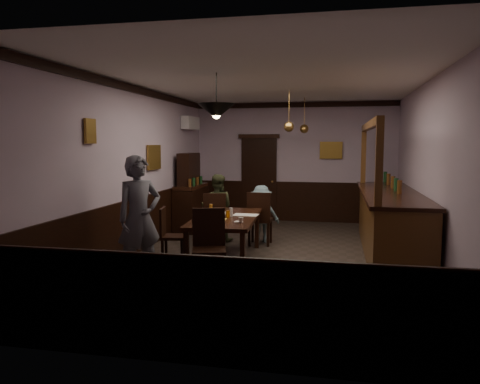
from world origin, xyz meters
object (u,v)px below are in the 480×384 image
(chair_far_right, at_px, (260,216))
(coffee_cup, at_px, (241,220))
(chair_far_left, at_px, (215,216))
(chair_near, at_px, (209,243))
(person_seated_right, at_px, (261,214))
(dining_table, at_px, (226,221))
(pendant_iron, at_px, (216,111))
(chair_side, at_px, (169,232))
(person_standing, at_px, (139,218))
(soda_can, at_px, (228,214))
(sideboard, at_px, (191,199))
(person_seated_left, at_px, (217,208))
(pendant_brass_far, at_px, (304,129))
(bar_counter, at_px, (390,221))
(pendant_brass_mid, at_px, (289,127))

(chair_far_right, bearing_deg, coffee_cup, 90.41)
(chair_far_left, xyz_separation_m, chair_far_right, (0.88, 0.05, 0.02))
(chair_near, xyz_separation_m, person_seated_right, (0.28, 2.89, -0.01))
(dining_table, distance_m, coffee_cup, 0.67)
(coffee_cup, bearing_deg, pendant_iron, -145.03)
(chair_far_left, bearing_deg, chair_side, 62.92)
(person_standing, height_order, person_seated_right, person_standing)
(soda_can, distance_m, sideboard, 3.13)
(chair_far_left, distance_m, person_seated_left, 0.31)
(soda_can, height_order, pendant_brass_far, pendant_brass_far)
(chair_side, distance_m, pendant_iron, 2.23)
(coffee_cup, height_order, pendant_iron, pendant_iron)
(dining_table, relative_size, person_standing, 1.25)
(person_seated_right, xyz_separation_m, pendant_iron, (-0.29, -2.37, 1.87))
(chair_far_left, xyz_separation_m, person_seated_left, (-0.03, 0.28, 0.12))
(chair_near, xyz_separation_m, person_seated_left, (-0.62, 2.83, 0.10))
(chair_near, height_order, pendant_brass_far, pendant_brass_far)
(person_standing, relative_size, pendant_brass_far, 2.23)
(chair_far_right, xyz_separation_m, sideboard, (-1.82, 1.35, 0.13))
(bar_counter, bearing_deg, chair_side, -160.17)
(chair_side, xyz_separation_m, soda_can, (0.97, 0.17, 0.31))
(dining_table, height_order, pendant_iron, pendant_iron)
(person_standing, bearing_deg, pendant_iron, -20.45)
(dining_table, xyz_separation_m, chair_side, (-0.91, -0.27, -0.19))
(chair_far_left, relative_size, pendant_brass_mid, 1.25)
(chair_near, xyz_separation_m, pendant_brass_mid, (0.79, 3.13, 1.72))
(chair_far_left, distance_m, person_seated_right, 0.93)
(soda_can, xyz_separation_m, pendant_iron, (-0.01, -0.70, 1.63))
(chair_far_left, relative_size, soda_can, 8.46)
(pendant_iron, bearing_deg, person_standing, -153.03)
(dining_table, relative_size, bar_counter, 0.54)
(chair_near, height_order, pendant_brass_mid, pendant_brass_mid)
(chair_near, bearing_deg, pendant_brass_mid, 60.35)
(coffee_cup, bearing_deg, person_seated_right, 86.81)
(chair_near, distance_m, sideboard, 4.24)
(chair_side, distance_m, bar_counter, 3.89)
(pendant_iron, distance_m, pendant_brass_far, 4.21)
(chair_near, bearing_deg, dining_table, 77.42)
(dining_table, xyz_separation_m, pendant_brass_far, (1.05, 3.29, 1.61))
(coffee_cup, distance_m, sideboard, 3.67)
(person_seated_left, bearing_deg, pendant_brass_mid, -174.24)
(dining_table, relative_size, pendant_brass_mid, 2.79)
(chair_far_left, bearing_deg, pendant_brass_far, -140.02)
(chair_near, xyz_separation_m, coffee_cup, (0.30, 0.77, 0.22))
(chair_side, bearing_deg, sideboard, 0.41)
(person_standing, bearing_deg, chair_far_left, 32.67)
(bar_counter, distance_m, pendant_iron, 3.75)
(person_seated_left, xyz_separation_m, pendant_brass_far, (1.61, 1.77, 1.62))
(chair_side, bearing_deg, person_standing, 166.63)
(sideboard, bearing_deg, person_standing, -82.92)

